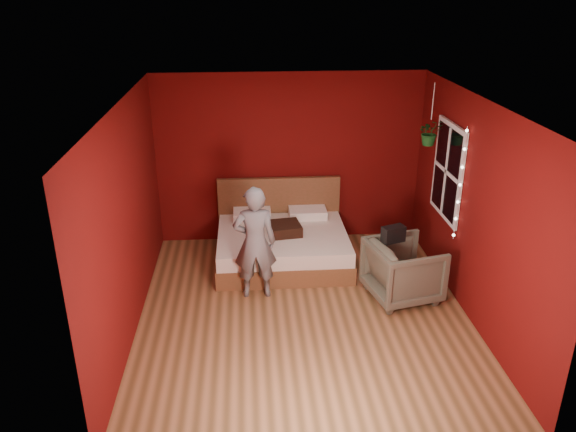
# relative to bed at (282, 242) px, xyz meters

# --- Properties ---
(floor) EXTENTS (4.50, 4.50, 0.00)m
(floor) POSITION_rel_bed_xyz_m (0.17, -1.49, -0.27)
(floor) COLOR #99623D
(floor) RESTS_ON ground
(room_walls) EXTENTS (4.04, 4.54, 2.62)m
(room_walls) POSITION_rel_bed_xyz_m (0.17, -1.49, 1.41)
(room_walls) COLOR #5A0A09
(room_walls) RESTS_ON ground
(window) EXTENTS (0.05, 0.97, 1.27)m
(window) POSITION_rel_bed_xyz_m (2.13, -0.59, 1.23)
(window) COLOR white
(window) RESTS_ON room_walls
(fairy_lights) EXTENTS (0.04, 0.04, 1.45)m
(fairy_lights) POSITION_rel_bed_xyz_m (2.11, -1.12, 1.23)
(fairy_lights) COLOR silver
(fairy_lights) RESTS_ON room_walls
(bed) EXTENTS (1.87, 1.59, 1.03)m
(bed) POSITION_rel_bed_xyz_m (0.00, 0.00, 0.00)
(bed) COLOR brown
(bed) RESTS_ON ground
(person) EXTENTS (0.55, 0.37, 1.50)m
(person) POSITION_rel_bed_xyz_m (-0.41, -0.99, 0.48)
(person) COLOR slate
(person) RESTS_ON ground
(armchair) EXTENTS (1.01, 0.99, 0.77)m
(armchair) POSITION_rel_bed_xyz_m (1.47, -1.19, 0.12)
(armchair) COLOR #60604C
(armchair) RESTS_ON ground
(handbag) EXTENTS (0.32, 0.23, 0.20)m
(handbag) POSITION_rel_bed_xyz_m (1.32, -1.13, 0.60)
(handbag) COLOR black
(handbag) RESTS_ON armchair
(throw_pillow) EXTENTS (0.48, 0.48, 0.15)m
(throw_pillow) POSITION_rel_bed_xyz_m (0.04, -0.13, 0.27)
(throw_pillow) COLOR black
(throw_pillow) RESTS_ON bed
(hanging_plant) EXTENTS (0.33, 0.29, 0.82)m
(hanging_plant) POSITION_rel_bed_xyz_m (1.94, -0.32, 1.69)
(hanging_plant) COLOR silver
(hanging_plant) RESTS_ON room_walls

